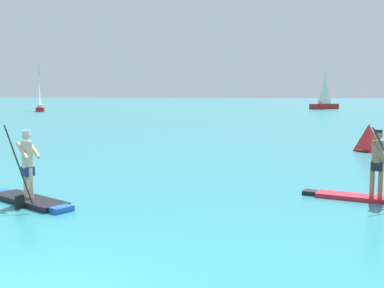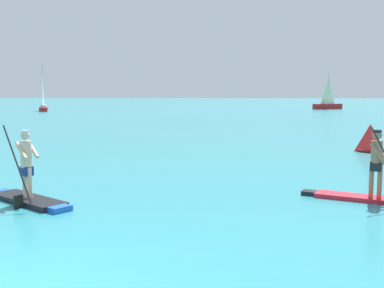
{
  "view_description": "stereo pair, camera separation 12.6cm",
  "coord_description": "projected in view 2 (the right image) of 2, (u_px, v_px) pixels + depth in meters",
  "views": [
    {
      "loc": [
        2.83,
        -5.1,
        2.62
      ],
      "look_at": [
        1.31,
        9.96,
        0.92
      ],
      "focal_mm": 42.88,
      "sensor_mm": 36.0,
      "label": 1
    },
    {
      "loc": [
        2.95,
        -5.09,
        2.62
      ],
      "look_at": [
        1.31,
        9.96,
        0.92
      ],
      "focal_mm": 42.88,
      "sensor_mm": 36.0,
      "label": 2
    }
  ],
  "objects": [
    {
      "name": "sailboat_left_horizon",
      "position": [
        43.0,
        104.0,
        65.33
      ],
      "size": [
        2.67,
        4.65,
        6.6
      ],
      "rotation": [
        0.0,
        0.0,
        5.09
      ],
      "color": "#A51E1E",
      "rests_on": "ground"
    },
    {
      "name": "race_marker_buoy",
      "position": [
        370.0,
        139.0,
        20.41
      ],
      "size": [
        1.16,
        1.16,
        1.24
      ],
      "color": "red",
      "rests_on": "ground"
    },
    {
      "name": "paddleboarder_far_right",
      "position": [
        377.0,
        187.0,
        11.0
      ],
      "size": [
        3.46,
        1.68,
        1.86
      ],
      "rotation": [
        0.0,
        0.0,
        -0.38
      ],
      "color": "red",
      "rests_on": "ground"
    },
    {
      "name": "sailboat_right_horizon",
      "position": [
        328.0,
        104.0,
        73.24
      ],
      "size": [
        5.0,
        3.9,
        5.57
      ],
      "rotation": [
        0.0,
        0.0,
        3.73
      ],
      "color": "#A51E1E",
      "rests_on": "ground"
    },
    {
      "name": "paddleboarder_mid_center",
      "position": [
        28.0,
        188.0,
        10.91
      ],
      "size": [
        2.67,
        1.99,
        1.89
      ],
      "rotation": [
        0.0,
        0.0,
        -0.59
      ],
      "color": "black",
      "rests_on": "ground"
    }
  ]
}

